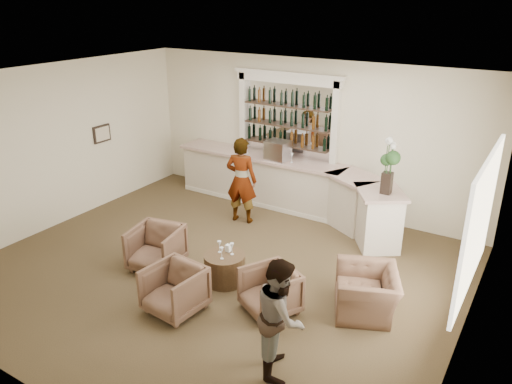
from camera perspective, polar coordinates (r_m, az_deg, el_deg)
ground at (r=8.92m, az=-4.44°, el=-8.94°), size 8.00×8.00×0.00m
room_shell at (r=8.46m, az=-1.16°, el=6.64°), size 8.04×7.02×3.32m
bar_counter at (r=11.05m, az=3.92°, el=0.63°), size 5.72×1.80×1.14m
back_bar_alcove at (r=11.12m, az=3.58°, el=8.64°), size 2.64×0.25×3.00m
cocktail_table at (r=8.49m, az=-3.59°, el=-8.66°), size 0.70×0.70×0.50m
sommelier at (r=10.40m, az=-1.68°, el=1.35°), size 0.74×0.56×1.84m
guest at (r=6.42m, az=2.86°, el=-13.98°), size 0.88×0.96×1.59m
armchair_left at (r=8.99m, az=-11.36°, el=-6.27°), size 0.97×0.99×0.77m
armchair_center at (r=7.79m, az=-9.31°, el=-10.97°), size 0.87×0.89×0.74m
armchair_right at (r=7.69m, az=1.60°, el=-11.25°), size 1.03×1.04×0.71m
armchair_far at (r=7.88m, az=12.52°, el=-11.08°), size 1.25×1.32×0.68m
espresso_machine at (r=10.94m, az=2.51°, el=4.77°), size 0.51×0.43×0.43m
flower_vase at (r=9.24m, az=14.94°, el=3.31°), size 0.28×0.28×1.06m
wine_glass_bar_left at (r=11.43m, az=-1.01°, el=4.96°), size 0.07×0.07×0.21m
wine_glass_bar_right at (r=10.81m, az=4.11°, el=3.91°), size 0.07×0.07×0.21m
wine_glass_tbl_a at (r=8.40m, az=-4.20°, el=-6.26°), size 0.07×0.07×0.21m
wine_glass_tbl_b at (r=8.32m, az=-2.76°, el=-6.51°), size 0.07×0.07×0.21m
wine_glass_tbl_c at (r=8.21m, az=-3.94°, el=-6.99°), size 0.07×0.07×0.21m
napkin_holder at (r=8.45m, az=-3.20°, el=-6.41°), size 0.08×0.08×0.12m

